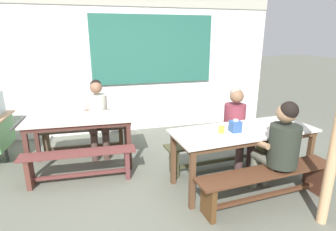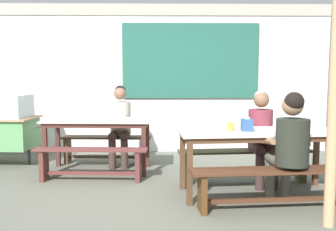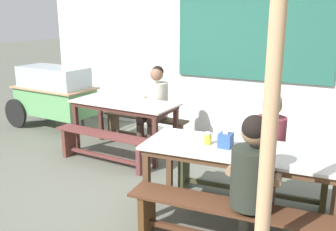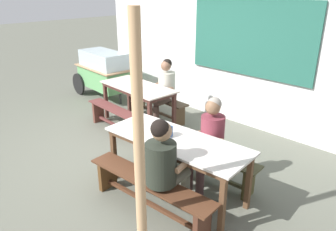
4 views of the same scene
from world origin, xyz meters
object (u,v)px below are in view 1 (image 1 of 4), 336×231
(bench_near_front, at_px, (266,181))
(person_right_near_table, at_px, (237,124))
(dining_table_far, at_px, (80,123))
(dining_table_near, at_px, (243,135))
(person_center_facing, at_px, (98,113))
(person_near_front, at_px, (280,144))
(tissue_box, at_px, (235,126))
(condiment_jar, at_px, (221,128))
(bench_far_back, at_px, (84,136))
(bench_near_back, at_px, (221,149))
(bench_far_front, at_px, (80,163))

(bench_near_front, bearing_deg, person_right_near_table, 83.09)
(dining_table_far, xyz_separation_m, dining_table_near, (2.05, -1.12, 0.01))
(person_center_facing, bearing_deg, person_near_front, -44.55)
(bench_near_front, bearing_deg, tissue_box, 112.11)
(person_center_facing, bearing_deg, dining_table_far, -123.26)
(dining_table_near, distance_m, condiment_jar, 0.36)
(dining_table_far, relative_size, person_near_front, 1.27)
(dining_table_near, height_order, bench_far_back, dining_table_near)
(person_near_front, relative_size, condiment_jar, 10.55)
(bench_near_back, height_order, condiment_jar, condiment_jar)
(bench_near_back, xyz_separation_m, person_right_near_table, (0.19, -0.06, 0.39))
(bench_near_back, height_order, person_right_near_table, person_right_near_table)
(dining_table_near, xyz_separation_m, bench_near_back, (-0.04, 0.50, -0.40))
(bench_far_back, distance_m, person_near_front, 3.07)
(bench_far_back, height_order, person_center_facing, person_center_facing)
(dining_table_far, bearing_deg, bench_far_front, -92.75)
(bench_near_back, relative_size, person_right_near_table, 1.47)
(dining_table_near, bearing_deg, person_near_front, -62.91)
(bench_near_back, relative_size, person_near_front, 1.44)
(bench_far_front, xyz_separation_m, person_near_front, (2.29, -1.04, 0.43))
(bench_near_front, xyz_separation_m, person_center_facing, (-1.81, 2.04, 0.40))
(bench_near_back, relative_size, tissue_box, 10.95)
(bench_far_front, distance_m, tissue_box, 2.11)
(bench_far_back, bearing_deg, condiment_jar, -44.36)
(bench_far_front, distance_m, bench_near_back, 2.04)
(dining_table_far, bearing_deg, dining_table_near, -28.68)
(dining_table_far, height_order, bench_near_front, dining_table_far)
(condiment_jar, bearing_deg, bench_near_back, 60.94)
(dining_table_far, xyz_separation_m, bench_far_back, (0.02, 0.50, -0.39))
(dining_table_near, distance_m, bench_near_front, 0.64)
(bench_near_back, bearing_deg, bench_far_back, 150.55)
(dining_table_near, height_order, bench_near_back, dining_table_near)
(dining_table_far, bearing_deg, person_right_near_table, -17.10)
(dining_table_near, height_order, person_near_front, person_near_front)
(bench_far_front, bearing_deg, person_near_front, -24.48)
(bench_far_back, height_order, tissue_box, tissue_box)
(condiment_jar, bearing_deg, person_near_front, -35.77)
(person_near_front, distance_m, person_center_facing, 2.80)
(bench_near_front, xyz_separation_m, person_right_near_table, (0.11, 0.95, 0.39))
(dining_table_far, height_order, tissue_box, tissue_box)
(tissue_box, bearing_deg, dining_table_far, 148.59)
(bench_far_back, height_order, bench_far_front, same)
(bench_far_back, height_order, person_near_front, person_near_front)
(person_near_front, bearing_deg, tissue_box, 133.55)
(person_near_front, bearing_deg, dining_table_near, 117.09)
(person_center_facing, height_order, condiment_jar, person_center_facing)
(bench_near_back, distance_m, bench_near_front, 1.01)
(bench_near_front, relative_size, condiment_jar, 15.11)
(bench_far_back, height_order, bench_near_front, same)
(bench_far_back, relative_size, tissue_box, 9.02)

